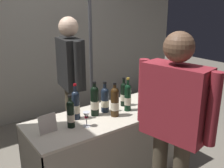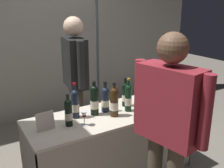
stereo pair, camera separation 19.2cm
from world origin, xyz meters
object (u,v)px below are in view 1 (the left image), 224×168
object	(u,v)px
display_bottle_0	(105,99)
taster_foreground_right	(174,117)
wine_glass_mid	(86,116)
vendor_presenter	(71,74)
wine_glass_near_vendor	(148,92)
featured_wine_bottle	(95,100)
booth_signpost	(91,44)
tasting_table	(112,134)

from	to	relation	value
display_bottle_0	taster_foreground_right	bearing A→B (deg)	-85.66
wine_glass_mid	vendor_presenter	xyz separation A→B (m)	(0.29, 0.84, 0.15)
wine_glass_near_vendor	featured_wine_bottle	bearing A→B (deg)	179.93
vendor_presenter	taster_foreground_right	bearing A→B (deg)	11.35
vendor_presenter	featured_wine_bottle	bearing A→B (deg)	-0.57
display_bottle_0	taster_foreground_right	xyz separation A→B (m)	(0.06, -0.82, 0.10)
wine_glass_mid	vendor_presenter	size ratio (longest dim) A/B	0.08
wine_glass_mid	featured_wine_bottle	bearing A→B (deg)	40.36
taster_foreground_right	display_bottle_0	bearing A→B (deg)	-6.95
display_bottle_0	booth_signpost	xyz separation A→B (m)	(0.39, 0.89, 0.40)
featured_wine_bottle	tasting_table	bearing A→B (deg)	-18.60
tasting_table	wine_glass_mid	distance (m)	0.49
tasting_table	taster_foreground_right	size ratio (longest dim) A/B	1.07
wine_glass_near_vendor	booth_signpost	size ratio (longest dim) A/B	0.06
display_bottle_0	booth_signpost	distance (m)	1.05
featured_wine_bottle	wine_glass_mid	distance (m)	0.25
tasting_table	display_bottle_0	size ratio (longest dim) A/B	5.44
display_bottle_0	vendor_presenter	size ratio (longest dim) A/B	0.19
featured_wine_bottle	wine_glass_near_vendor	distance (m)	0.71
tasting_table	wine_glass_mid	bearing A→B (deg)	-163.79
taster_foreground_right	tasting_table	bearing A→B (deg)	-9.29
tasting_table	wine_glass_near_vendor	xyz separation A→B (m)	(0.54, 0.05, 0.32)
tasting_table	vendor_presenter	world-z (taller)	vendor_presenter
display_bottle_0	wine_glass_near_vendor	distance (m)	0.58
vendor_presenter	wine_glass_mid	bearing A→B (deg)	-10.90
wine_glass_near_vendor	wine_glass_mid	xyz separation A→B (m)	(-0.89, -0.16, 0.00)
booth_signpost	wine_glass_near_vendor	bearing A→B (deg)	-78.46
featured_wine_bottle	taster_foreground_right	xyz separation A→B (m)	(0.19, -0.80, 0.08)
tasting_table	vendor_presenter	distance (m)	0.88
featured_wine_bottle	display_bottle_0	distance (m)	0.13
wine_glass_near_vendor	display_bottle_0	bearing A→B (deg)	178.48
display_bottle_0	wine_glass_near_vendor	size ratio (longest dim) A/B	2.44
display_bottle_0	wine_glass_near_vendor	xyz separation A→B (m)	(0.58, -0.02, -0.04)
display_bottle_0	wine_glass_near_vendor	bearing A→B (deg)	-1.52
display_bottle_0	tasting_table	bearing A→B (deg)	-62.74
display_bottle_0	vendor_presenter	bearing A→B (deg)	92.25
wine_glass_near_vendor	booth_signpost	distance (m)	1.02
vendor_presenter	wine_glass_near_vendor	bearing A→B (deg)	49.31
booth_signpost	featured_wine_bottle	bearing A→B (deg)	-119.78
vendor_presenter	taster_foreground_right	distance (m)	1.49
tasting_table	wine_glass_mid	world-z (taller)	wine_glass_mid
featured_wine_bottle	vendor_presenter	distance (m)	0.70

